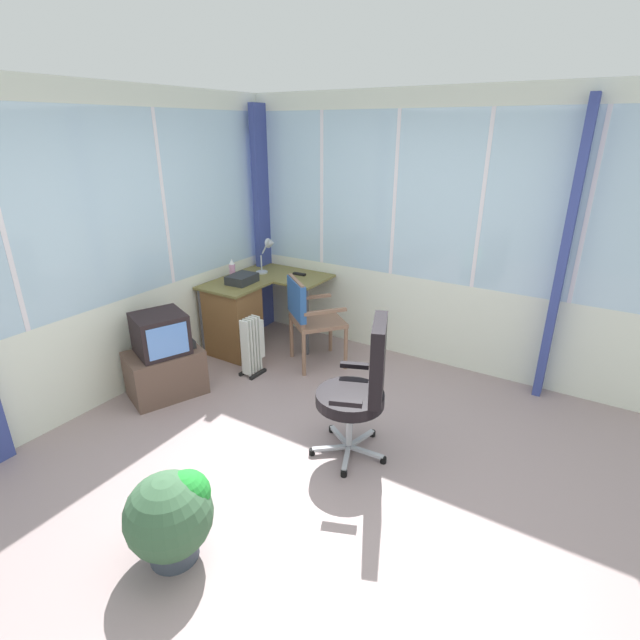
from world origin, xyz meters
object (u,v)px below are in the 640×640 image
Objects in this scene: space_heater at (253,345)px; wooden_armchair at (306,311)px; tv_on_stand at (164,360)px; potted_plant at (172,515)px; desk at (237,316)px; paper_tray at (242,279)px; desk_lamp at (269,250)px; office_chair at (362,383)px; tv_remote at (299,274)px; spray_bottle at (232,269)px.

wooden_armchair is at bearing -38.62° from space_heater.
potted_plant is (-1.21, -1.44, -0.05)m from tv_on_stand.
desk reaches higher than space_heater.
paper_tray reaches higher than desk.
paper_tray is 2.78m from potted_plant.
paper_tray is at bearing -179.30° from desk_lamp.
paper_tray is 0.80m from wooden_armchair.
paper_tray is (0.09, -0.03, 0.40)m from desk.
office_chair is (-0.85, -1.93, 0.18)m from desk.
tv_on_stand is at bearing 49.89° from potted_plant.
desk_lamp is at bearing 53.33° from office_chair.
desk is 1.26× the size of wooden_armchair.
wooden_armchair is (-0.51, -0.42, -0.19)m from tv_remote.
office_chair is 1.93m from tv_on_stand.
desk is at bearing 33.40° from potted_plant.
paper_tray is at bearing 48.30° from space_heater.
wooden_armchair is (0.05, -0.77, -0.22)m from paper_tray.
desk_lamp reaches higher than spray_bottle.
wooden_armchair is at bearing -86.22° from paper_tray.
desk_lamp is (0.57, -0.02, 0.61)m from desk.
office_chair is at bearing -85.02° from tv_on_stand.
potted_plant is at bearing -145.66° from spray_bottle.
desk_lamp is 1.30× the size of paper_tray.
tv_remote is 0.69× the size of spray_bottle.
desk_lamp is 0.71× the size of potted_plant.
desk is at bearing 1.80° from tv_on_stand.
desk is 2.14× the size of potted_plant.
desk is 3.00× the size of desk_lamp.
spray_bottle is 1.00m from wooden_armchair.
tv_remote is (0.08, -0.35, -0.24)m from desk_lamp.
spray_bottle is at bearing 34.34° from potted_plant.
spray_bottle is at bearing 9.39° from tv_on_stand.
spray_bottle is 1.31m from tv_on_stand.
paper_tray is 2.14m from office_chair.
spray_bottle is at bearing 129.31° from tv_remote.
potted_plant is (-2.23, -1.47, -0.12)m from desk.
wooden_armchair reaches higher than potted_plant.
paper_tray reaches higher than potted_plant.
desk_lamp is 0.47m from spray_bottle.
desk_lamp is at bearing -2.18° from desk.
office_chair is at bearing -116.39° from paper_tray.
potted_plant is at bearing -152.36° from space_heater.
potted_plant is at bearing 161.42° from office_chair.
wooden_armchair is at bearing -143.21° from tv_remote.
tv_remote is 0.73m from spray_bottle.
desk is 0.83m from tv_remote.
desk is 1.02m from tv_on_stand.
desk_lamp reaches higher than wooden_armchair.
potted_plant is (-2.37, -0.68, -0.29)m from wooden_armchair.
tv_on_stand is (-1.67, 0.34, -0.43)m from tv_remote.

